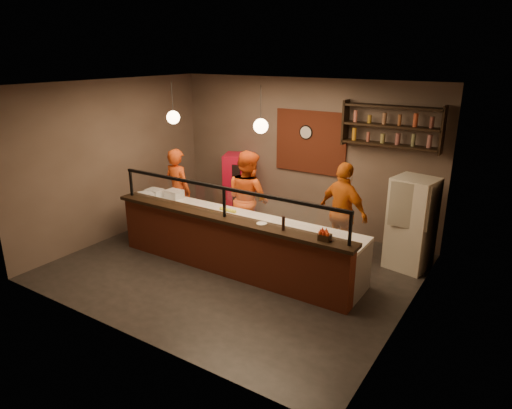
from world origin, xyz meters
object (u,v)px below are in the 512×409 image
Objects in this scene: cook_left at (178,191)px; fridge at (412,224)px; red_cooler at (239,187)px; wall_clock at (306,132)px; cook_mid at (248,199)px; condiment_caddy at (325,237)px; pizza_dough at (253,222)px; pepper_mill at (283,223)px; cook_right at (343,212)px.

fridge is (4.64, 0.89, -0.07)m from cook_left.
fridge reaches higher than red_cooler.
cook_mid is (-0.47, -1.48, -1.14)m from wall_clock.
wall_clock is at bearing 122.13° from condiment_caddy.
pizza_dough is at bearing -134.50° from fridge.
red_cooler reaches higher than pepper_mill.
pizza_dough is at bearing 67.93° from cook_right.
red_cooler is 2.70m from pizza_dough.
cook_right reaches higher than pepper_mill.
red_cooler is (-1.03, 1.17, -0.20)m from cook_mid.
cook_mid reaches higher than pepper_mill.
wall_clock is at bearing -86.47° from cook_mid.
cook_left is at bearing 28.75° from cook_right.
red_cooler is (0.64, 1.35, -0.15)m from cook_left.
cook_mid is 4.09× the size of pizza_dough.
wall_clock is at bearing -10.96° from red_cooler.
wall_clock is 2.04m from red_cooler.
condiment_caddy is at bearing 169.37° from cook_left.
wall_clock is 0.17× the size of cook_left.
pizza_dough is (0.70, -0.89, -0.05)m from cook_mid.
condiment_caddy is at bearing -1.03° from pepper_mill.
pizza_dough is 0.93m from pepper_mill.
condiment_caddy is at bearing 123.07° from cook_right.
condiment_caddy is (1.74, -2.77, -0.99)m from wall_clock.
fridge is 1.10× the size of red_cooler.
cook_mid is (1.66, 0.18, 0.06)m from cook_left.
cook_left reaches higher than pizza_dough.
cook_right reaches higher than red_cooler.
fridge is at bearing -17.16° from wall_clock.
cook_mid is 1.57m from red_cooler.
cook_mid is 10.85× the size of condiment_caddy.
condiment_caddy reaches higher than pizza_dough.
fridge is at bearing 35.21° from pizza_dough.
pepper_mill is at bearing 166.25° from cook_left.
red_cooler is 3.22× the size of pizza_dough.
fridge reaches higher than pepper_mill.
cook_mid reaches higher than cook_left.
fridge is 3.53× the size of pizza_dough.
cook_left is 3.36m from pepper_mill.
cook_right is at bearing 103.13° from condiment_caddy.
wall_clock reaches higher than cook_left.
red_cooler is 6.68× the size of pepper_mill.
condiment_caddy is 0.71m from pepper_mill.
red_cooler is at bearing -176.30° from fridge.
pepper_mill is (-1.47, -1.99, 0.34)m from fridge.
cook_left is at bearing -137.90° from red_cooler.
cook_mid is at bearing -156.27° from fridge.
fridge is at bearing 69.21° from condiment_caddy.
fridge is at bearing -143.01° from cook_right.
pizza_dough is (-1.13, -1.25, -0.02)m from cook_right.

